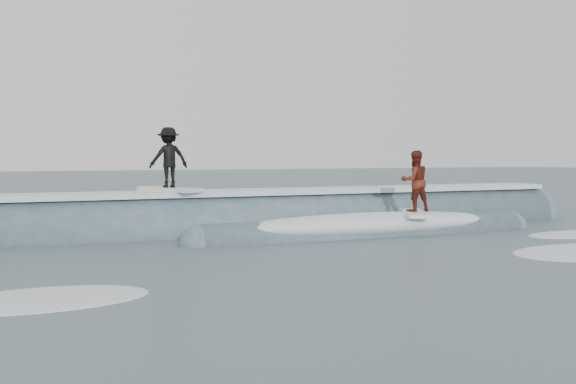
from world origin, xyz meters
name	(u,v)px	position (x,y,z in m)	size (l,w,h in m)	color
ground	(395,265)	(0.00, 0.00, 0.00)	(160.00, 160.00, 0.00)	#425660
breaking_wave	(288,229)	(0.27, 5.85, 0.05)	(20.14, 3.84, 2.12)	#39555F
surfer_black	(169,161)	(-2.91, 6.19, 1.91)	(1.39, 2.03, 1.65)	silver
surfer_red	(415,185)	(3.11, 3.99, 1.28)	(1.35, 2.04, 1.70)	white
whitewater	(495,259)	(2.24, -0.14, 0.00)	(16.32, 6.34, 0.10)	white
far_swells	(188,202)	(0.43, 17.65, 0.00)	(37.38, 8.65, 0.80)	#39555F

